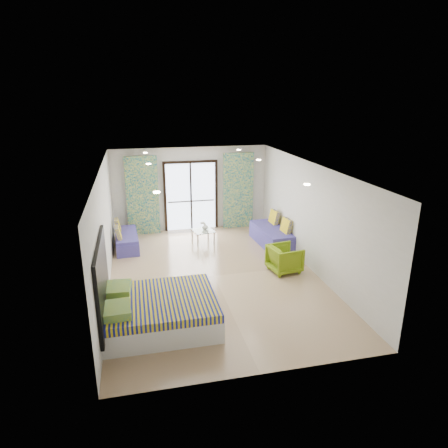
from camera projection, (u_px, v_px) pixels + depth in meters
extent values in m
cube|color=black|center=(190.00, 162.00, 12.63)|extent=(1.76, 0.08, 0.08)
cube|color=black|center=(165.00, 198.00, 12.80)|extent=(0.08, 0.08, 2.20)
cube|color=black|center=(216.00, 195.00, 13.16)|extent=(0.08, 0.08, 2.20)
cube|color=black|center=(191.00, 197.00, 12.98)|extent=(0.05, 0.06, 2.20)
cube|color=#595451|center=(191.00, 201.00, 13.05)|extent=(1.52, 0.03, 0.04)
cube|color=beige|center=(142.00, 196.00, 12.48)|extent=(1.00, 0.10, 2.50)
cube|color=beige|center=(238.00, 191.00, 13.13)|extent=(1.00, 0.10, 2.50)
cylinder|color=#FFE0B2|center=(157.00, 192.00, 6.91)|extent=(0.12, 0.12, 0.02)
cylinder|color=#FFE0B2|center=(307.00, 184.00, 7.50)|extent=(0.12, 0.12, 0.02)
cylinder|color=#FFE0B2|center=(149.00, 164.00, 9.69)|extent=(0.12, 0.12, 0.02)
cylinder|color=#FFE0B2|center=(259.00, 160.00, 10.28)|extent=(0.12, 0.12, 0.02)
cylinder|color=#FFE0B2|center=(145.00, 153.00, 11.54)|extent=(0.12, 0.12, 0.02)
cylinder|color=#FFE0B2|center=(239.00, 150.00, 12.13)|extent=(0.12, 0.12, 0.02)
cube|color=black|center=(102.00, 282.00, 7.23)|extent=(0.06, 2.10, 1.50)
cube|color=silver|center=(105.00, 256.00, 8.39)|extent=(0.02, 0.10, 0.10)
cube|color=silver|center=(161.00, 316.00, 7.70)|extent=(2.15, 1.72, 0.43)
cube|color=navy|center=(160.00, 302.00, 7.61)|extent=(2.13, 1.76, 0.16)
cube|color=#196E72|center=(117.00, 310.00, 7.02)|extent=(0.51, 0.62, 0.15)
cube|color=#196E72|center=(118.00, 289.00, 7.78)|extent=(0.52, 0.62, 0.15)
cube|color=#433C90|center=(127.00, 242.00, 11.64)|extent=(0.70, 1.63, 0.36)
cube|color=#433C90|center=(126.00, 235.00, 11.57)|extent=(0.68, 1.60, 0.09)
cube|color=navy|center=(118.00, 233.00, 11.11)|extent=(0.20, 0.41, 0.37)
cube|color=navy|center=(118.00, 225.00, 11.79)|extent=(0.20, 0.41, 0.37)
cube|color=#433C90|center=(271.00, 238.00, 11.87)|extent=(0.85, 1.91, 0.42)
cube|color=#433C90|center=(272.00, 230.00, 11.79)|extent=(0.83, 1.87, 0.10)
cube|color=navy|center=(286.00, 226.00, 11.39)|extent=(0.24, 0.48, 0.43)
cube|color=navy|center=(274.00, 217.00, 12.18)|extent=(0.24, 0.48, 0.43)
cylinder|color=silver|center=(198.00, 241.00, 11.70)|extent=(0.06, 0.06, 0.38)
cylinder|color=silver|center=(214.00, 238.00, 11.89)|extent=(0.06, 0.06, 0.38)
cylinder|color=silver|center=(192.00, 235.00, 12.15)|extent=(0.06, 0.06, 0.38)
cylinder|color=silver|center=(208.00, 233.00, 12.34)|extent=(0.06, 0.06, 0.38)
cube|color=#8CA59E|center=(203.00, 231.00, 11.96)|extent=(0.69, 0.69, 0.02)
sphere|color=white|center=(204.00, 224.00, 11.92)|extent=(0.07, 0.07, 0.07)
sphere|color=white|center=(202.00, 223.00, 11.93)|extent=(0.07, 0.07, 0.07)
sphere|color=white|center=(201.00, 223.00, 11.87)|extent=(0.07, 0.07, 0.07)
sphere|color=white|center=(203.00, 223.00, 11.84)|extent=(0.07, 0.07, 0.07)
imported|color=white|center=(205.00, 226.00, 12.01)|extent=(0.24, 0.25, 0.19)
imported|color=olive|center=(285.00, 257.00, 10.03)|extent=(0.79, 0.83, 0.75)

